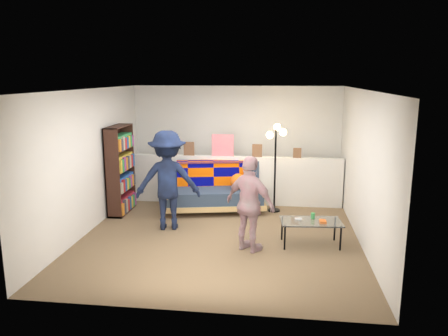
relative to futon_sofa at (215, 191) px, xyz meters
name	(u,v)px	position (x,y,z in m)	size (l,w,h in m)	color
ground	(221,234)	(0.29, -1.31, -0.39)	(5.00, 5.00, 0.00)	brown
room_shell	(225,132)	(0.29, -0.84, 1.28)	(4.60, 5.05, 2.45)	silver
half_wall_ledge	(232,180)	(0.29, 0.49, 0.11)	(4.45, 0.15, 1.00)	silver
ledge_decor	(221,148)	(0.06, 0.47, 0.79)	(2.97, 0.02, 0.45)	brown
futon_sofa	(215,191)	(0.00, 0.00, 0.00)	(2.07, 1.27, 0.83)	tan
bookshelf	(120,173)	(-1.79, -0.36, 0.40)	(0.28, 0.84, 1.69)	black
coffee_table	(311,222)	(1.76, -1.62, -0.02)	(0.99, 0.60, 0.49)	black
floor_lamp	(276,150)	(1.17, 0.10, 0.83)	(0.39, 0.30, 1.71)	black
person_left	(168,180)	(-0.65, -1.13, 0.47)	(1.11, 0.64, 1.71)	black
person_right	(250,204)	(0.82, -1.96, 0.35)	(0.86, 0.36, 1.46)	pink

